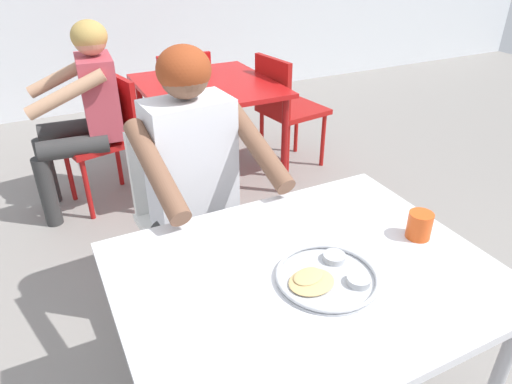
{
  "coord_description": "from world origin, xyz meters",
  "views": [
    {
      "loc": [
        -0.56,
        -0.8,
        1.6
      ],
      "look_at": [
        0.0,
        0.32,
        0.89
      ],
      "focal_mm": 32.24,
      "sensor_mm": 36.0,
      "label": 1
    }
  ],
  "objects_px": {
    "patron_background": "(84,102)",
    "chair_red_left": "(108,131)",
    "thali_tray": "(327,276)",
    "table_background_red": "(208,95)",
    "table_foreground": "(305,291)",
    "chair_red_right": "(285,105)",
    "drinking_cup": "(420,224)",
    "chair_foreground": "(184,206)",
    "chair_red_far": "(183,93)",
    "diner_foreground": "(201,179)"
  },
  "relations": [
    {
      "from": "chair_red_left",
      "to": "chair_red_far",
      "type": "xyz_separation_m",
      "value": [
        0.69,
        0.57,
        -0.0
      ]
    },
    {
      "from": "diner_foreground",
      "to": "chair_red_far",
      "type": "bearing_deg",
      "value": 74.02
    },
    {
      "from": "patron_background",
      "to": "chair_red_left",
      "type": "bearing_deg",
      "value": 17.07
    },
    {
      "from": "chair_red_right",
      "to": "chair_red_far",
      "type": "xyz_separation_m",
      "value": [
        -0.56,
        0.66,
        -0.02
      ]
    },
    {
      "from": "table_foreground",
      "to": "diner_foreground",
      "type": "bearing_deg",
      "value": 97.14
    },
    {
      "from": "thali_tray",
      "to": "table_background_red",
      "type": "height_order",
      "value": "thali_tray"
    },
    {
      "from": "chair_red_left",
      "to": "thali_tray",
      "type": "bearing_deg",
      "value": -82.99
    },
    {
      "from": "diner_foreground",
      "to": "chair_red_far",
      "type": "distance_m",
      "value": 2.02
    },
    {
      "from": "drinking_cup",
      "to": "chair_red_right",
      "type": "height_order",
      "value": "chair_red_right"
    },
    {
      "from": "thali_tray",
      "to": "chair_red_right",
      "type": "height_order",
      "value": "chair_red_right"
    },
    {
      "from": "table_foreground",
      "to": "table_background_red",
      "type": "bearing_deg",
      "value": 77.03
    },
    {
      "from": "patron_background",
      "to": "table_foreground",
      "type": "bearing_deg",
      "value": -80.3
    },
    {
      "from": "table_foreground",
      "to": "table_background_red",
      "type": "relative_size",
      "value": 1.16
    },
    {
      "from": "chair_red_right",
      "to": "patron_background",
      "type": "relative_size",
      "value": 0.73
    },
    {
      "from": "chair_foreground",
      "to": "chair_red_right",
      "type": "bearing_deg",
      "value": 42.89
    },
    {
      "from": "chair_red_far",
      "to": "chair_foreground",
      "type": "bearing_deg",
      "value": -108.29
    },
    {
      "from": "thali_tray",
      "to": "chair_red_far",
      "type": "bearing_deg",
      "value": 80.6
    },
    {
      "from": "chair_red_far",
      "to": "patron_background",
      "type": "distance_m",
      "value": 1.03
    },
    {
      "from": "table_foreground",
      "to": "chair_red_right",
      "type": "bearing_deg",
      "value": 61.82
    },
    {
      "from": "diner_foreground",
      "to": "patron_background",
      "type": "height_order",
      "value": "diner_foreground"
    },
    {
      "from": "chair_red_left",
      "to": "chair_red_right",
      "type": "height_order",
      "value": "chair_red_right"
    },
    {
      "from": "table_foreground",
      "to": "chair_red_left",
      "type": "xyz_separation_m",
      "value": [
        -0.22,
        2.02,
        -0.18
      ]
    },
    {
      "from": "drinking_cup",
      "to": "chair_foreground",
      "type": "distance_m",
      "value": 1.06
    },
    {
      "from": "table_background_red",
      "to": "chair_red_far",
      "type": "height_order",
      "value": "chair_red_far"
    },
    {
      "from": "chair_red_right",
      "to": "patron_background",
      "type": "bearing_deg",
      "value": 177.61
    },
    {
      "from": "drinking_cup",
      "to": "patron_background",
      "type": "relative_size",
      "value": 0.08
    },
    {
      "from": "table_foreground",
      "to": "chair_foreground",
      "type": "xyz_separation_m",
      "value": [
        -0.1,
        0.88,
        -0.15
      ]
    },
    {
      "from": "patron_background",
      "to": "table_background_red",
      "type": "bearing_deg",
      "value": -0.55
    },
    {
      "from": "chair_red_right",
      "to": "diner_foreground",
      "type": "bearing_deg",
      "value": -131.35
    },
    {
      "from": "table_background_red",
      "to": "thali_tray",
      "type": "bearing_deg",
      "value": -101.77
    },
    {
      "from": "table_background_red",
      "to": "chair_red_right",
      "type": "bearing_deg",
      "value": -4.91
    },
    {
      "from": "chair_red_right",
      "to": "thali_tray",
      "type": "bearing_deg",
      "value": -116.77
    },
    {
      "from": "chair_foreground",
      "to": "table_background_red",
      "type": "xyz_separation_m",
      "value": [
        0.55,
        1.1,
        0.13
      ]
    },
    {
      "from": "chair_red_far",
      "to": "patron_background",
      "type": "bearing_deg",
      "value": -143.28
    },
    {
      "from": "chair_foreground",
      "to": "chair_red_far",
      "type": "bearing_deg",
      "value": 71.71
    },
    {
      "from": "thali_tray",
      "to": "table_background_red",
      "type": "distance_m",
      "value": 2.08
    },
    {
      "from": "thali_tray",
      "to": "chair_red_far",
      "type": "xyz_separation_m",
      "value": [
        0.44,
        2.64,
        -0.27
      ]
    },
    {
      "from": "chair_red_left",
      "to": "patron_background",
      "type": "bearing_deg",
      "value": -162.93
    },
    {
      "from": "thali_tray",
      "to": "chair_red_left",
      "type": "relative_size",
      "value": 0.36
    },
    {
      "from": "table_foreground",
      "to": "thali_tray",
      "type": "bearing_deg",
      "value": -61.23
    },
    {
      "from": "diner_foreground",
      "to": "chair_red_left",
      "type": "xyz_separation_m",
      "value": [
        -0.14,
        1.36,
        -0.26
      ]
    },
    {
      "from": "chair_red_right",
      "to": "drinking_cup",
      "type": "bearing_deg",
      "value": -107.65
    },
    {
      "from": "table_foreground",
      "to": "table_background_red",
      "type": "height_order",
      "value": "table_foreground"
    },
    {
      "from": "patron_background",
      "to": "chair_foreground",
      "type": "bearing_deg",
      "value": -77.54
    },
    {
      "from": "chair_foreground",
      "to": "patron_background",
      "type": "relative_size",
      "value": 0.74
    },
    {
      "from": "chair_foreground",
      "to": "chair_red_far",
      "type": "distance_m",
      "value": 1.8
    },
    {
      "from": "table_foreground",
      "to": "chair_foreground",
      "type": "distance_m",
      "value": 0.9
    },
    {
      "from": "thali_tray",
      "to": "chair_foreground",
      "type": "bearing_deg",
      "value": 97.7
    },
    {
      "from": "drinking_cup",
      "to": "chair_red_left",
      "type": "relative_size",
      "value": 0.11
    },
    {
      "from": "drinking_cup",
      "to": "thali_tray",
      "type": "bearing_deg",
      "value": -173.35
    }
  ]
}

